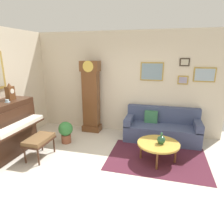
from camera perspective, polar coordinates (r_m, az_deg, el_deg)
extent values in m
cube|color=beige|center=(4.02, -4.06, -17.90)|extent=(6.40, 6.00, 0.10)
cube|color=beige|center=(5.70, 3.56, 8.18)|extent=(5.30, 0.10, 2.80)
cube|color=#B28E3D|center=(5.52, 19.60, 8.59)|extent=(0.26, 0.03, 0.22)
cube|color=#998EA8|center=(5.50, 19.61, 8.56)|extent=(0.20, 0.01, 0.16)
cube|color=#33281E|center=(5.48, 20.05, 13.24)|extent=(0.24, 0.03, 0.20)
cube|color=#BCB299|center=(5.47, 20.07, 13.23)|extent=(0.18, 0.01, 0.14)
cube|color=#B28E3D|center=(5.49, 11.32, 11.28)|extent=(0.60, 0.03, 0.48)
cube|color=#7A93A3|center=(5.48, 11.31, 11.26)|extent=(0.54, 0.01, 0.42)
cube|color=#B28E3D|center=(5.57, 24.94, 9.63)|extent=(0.52, 0.03, 0.36)
cube|color=#9EB2C1|center=(5.55, 24.96, 9.62)|extent=(0.46, 0.01, 0.30)
cube|color=#4C1E2D|center=(4.58, 12.70, -12.83)|extent=(2.10, 1.50, 0.01)
cube|color=#3D2316|center=(5.01, -28.52, -4.40)|extent=(0.60, 1.44, 1.20)
cube|color=#3D2316|center=(4.71, -24.81, -4.16)|extent=(0.28, 1.38, 0.04)
cube|color=white|center=(4.69, -24.90, -3.47)|extent=(0.26, 1.32, 0.08)
cube|color=#3D2316|center=(4.69, -26.29, -0.56)|extent=(0.03, 1.20, 0.20)
cube|color=#3D2316|center=(4.64, -20.06, -7.91)|extent=(0.42, 0.70, 0.04)
cube|color=brown|center=(4.62, -20.13, -7.23)|extent=(0.40, 0.68, 0.08)
cylinder|color=#3D2316|center=(4.42, -20.29, -12.06)|extent=(0.04, 0.04, 0.36)
cylinder|color=#3D2316|center=(4.86, -16.25, -8.99)|extent=(0.04, 0.04, 0.36)
cylinder|color=#3D2316|center=(4.60, -23.62, -11.28)|extent=(0.04, 0.04, 0.36)
cylinder|color=#3D2316|center=(5.03, -19.41, -8.42)|extent=(0.04, 0.04, 0.36)
cube|color=brown|center=(5.98, -5.74, -4.47)|extent=(0.52, 0.34, 0.18)
cube|color=brown|center=(5.74, -5.96, 3.01)|extent=(0.44, 0.28, 1.78)
cube|color=brown|center=(5.60, -6.27, 12.92)|extent=(0.52, 0.32, 0.28)
cylinder|color=gold|center=(5.45, -6.87, 12.81)|extent=(0.30, 0.02, 0.30)
cylinder|color=gold|center=(5.68, -6.16, 3.49)|extent=(0.03, 0.03, 0.70)
cube|color=#424C70|center=(5.43, 13.94, -5.74)|extent=(1.90, 0.80, 0.42)
cube|color=#424C70|center=(5.58, 14.31, -0.70)|extent=(1.90, 0.20, 0.44)
cube|color=#424C70|center=(5.40, 5.00, -2.15)|extent=(0.18, 0.80, 0.20)
cube|color=#424C70|center=(5.40, 23.31, -3.48)|extent=(0.18, 0.80, 0.20)
cube|color=#38754C|center=(5.44, 11.09, -1.35)|extent=(0.34, 0.12, 0.32)
cylinder|color=gold|center=(4.35, 13.12, -8.81)|extent=(0.88, 0.88, 0.04)
torus|color=brown|center=(4.35, 13.12, -8.81)|extent=(0.88, 0.88, 0.04)
cylinder|color=brown|center=(4.76, 13.14, -9.24)|extent=(0.04, 0.04, 0.37)
cylinder|color=brown|center=(4.45, 17.67, -11.52)|extent=(0.04, 0.04, 0.37)
cylinder|color=brown|center=(4.12, 12.72, -13.48)|extent=(0.04, 0.04, 0.37)
cylinder|color=brown|center=(4.46, 8.25, -10.82)|extent=(0.04, 0.04, 0.37)
cube|color=brown|center=(5.04, -27.08, 4.81)|extent=(0.12, 0.18, 0.30)
cylinder|color=white|center=(4.99, -26.62, 5.36)|extent=(0.01, 0.11, 0.11)
cone|color=brown|center=(5.01, -27.37, 6.94)|extent=(0.10, 0.10, 0.08)
cylinder|color=#ADC6D6|center=(4.84, -27.73, 2.53)|extent=(0.12, 0.12, 0.01)
cylinder|color=#ADC6D6|center=(4.83, -27.77, 2.83)|extent=(0.08, 0.08, 0.06)
cylinder|color=#234C33|center=(4.31, 13.80, -8.70)|extent=(0.09, 0.09, 0.01)
sphere|color=#285638|center=(4.28, 13.88, -7.74)|extent=(0.17, 0.17, 0.17)
cylinder|color=#285638|center=(4.24, 13.98, -6.32)|extent=(0.04, 0.04, 0.08)
cylinder|color=#935138|center=(5.30, -12.94, -7.41)|extent=(0.24, 0.24, 0.22)
sphere|color=#387F3D|center=(5.20, -13.13, -4.68)|extent=(0.36, 0.36, 0.36)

